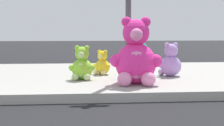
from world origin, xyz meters
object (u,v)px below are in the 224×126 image
at_px(plush_pink_large, 136,57).
at_px(plush_yellow, 102,65).
at_px(plush_lime, 82,66).
at_px(plush_lavender, 170,63).
at_px(plush_teal, 140,61).

distance_m(plush_pink_large, plush_yellow, 1.39).
bearing_deg(plush_pink_large, plush_lime, 148.73).
bearing_deg(plush_lavender, plush_teal, 145.46).
relative_size(plush_teal, plush_lime, 1.07).
relative_size(plush_pink_large, plush_teal, 1.69).
xyz_separation_m(plush_lime, plush_lavender, (1.82, 0.33, 0.02)).
bearing_deg(plush_lavender, plush_pink_large, -133.74).
xyz_separation_m(plush_pink_large, plush_lavender, (0.87, 0.91, -0.20)).
xyz_separation_m(plush_teal, plush_lavender, (0.56, -0.39, -0.00)).
bearing_deg(plush_yellow, plush_teal, 2.17).
relative_size(plush_lime, plush_yellow, 1.25).
xyz_separation_m(plush_pink_large, plush_yellow, (-0.53, 1.26, -0.26)).
distance_m(plush_teal, plush_yellow, 0.84).
bearing_deg(plush_teal, plush_pink_large, -103.32).
relative_size(plush_yellow, plush_lavender, 0.76).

